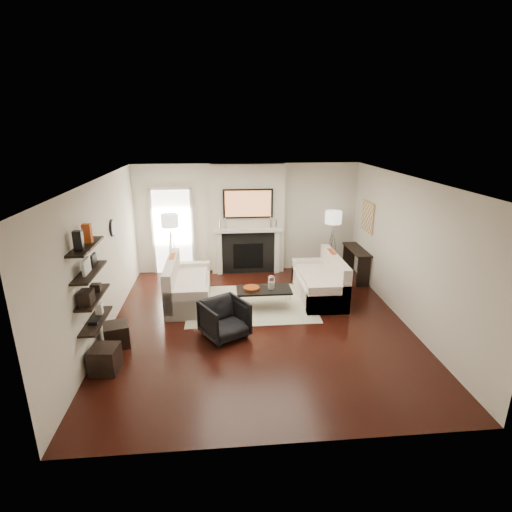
{
  "coord_description": "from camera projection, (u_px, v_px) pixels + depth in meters",
  "views": [
    {
      "loc": [
        -0.67,
        -6.72,
        3.57
      ],
      "look_at": [
        0.0,
        0.6,
        1.15
      ],
      "focal_mm": 28.0,
      "sensor_mm": 36.0,
      "label": 1
    }
  ],
  "objects": [
    {
      "name": "lamp_left_leg_c",
      "position": [
        169.0,
        257.0,
        9.46
      ],
      "size": [
        0.14,
        0.22,
        1.23
      ],
      "primitive_type": "cylinder",
      "rotation": [
        0.18,
        0.0,
        2.62
      ],
      "color": "silver",
      "rests_on": "floor"
    },
    {
      "name": "pillow_left_charcoal",
      "position": [
        170.0,
        276.0,
        7.93
      ],
      "size": [
        0.1,
        0.4,
        0.4
      ],
      "primitive_type": "cube",
      "color": "black",
      "rests_on": "loveseat_left_cushion"
    },
    {
      "name": "firebox",
      "position": [
        248.0,
        256.0,
        9.98
      ],
      "size": [
        0.75,
        0.02,
        0.65
      ],
      "primitive_type": "cube",
      "color": "black",
      "rests_on": "floor"
    },
    {
      "name": "room_envelope",
      "position": [
        259.0,
        256.0,
        7.11
      ],
      "size": [
        6.0,
        6.0,
        6.0
      ],
      "color": "black",
      "rests_on": "ground"
    },
    {
      "name": "decor_box_tall",
      "position": [
        99.0,
        309.0,
        6.31
      ],
      "size": [
        0.1,
        0.1,
        0.18
      ],
      "primitive_type": "cube",
      "color": "white",
      "rests_on": "shelf_bottom"
    },
    {
      "name": "door_trim_top",
      "position": [
        170.0,
        188.0,
        9.51
      ],
      "size": [
        1.02,
        0.06,
        0.06
      ],
      "primitive_type": "cube",
      "color": "white",
      "rests_on": "wall_back"
    },
    {
      "name": "loveseat_left_back",
      "position": [
        172.0,
        279.0,
        8.28
      ],
      "size": [
        0.18,
        1.8,
        0.8
      ],
      "primitive_type": "cube",
      "color": "silver",
      "rests_on": "floor"
    },
    {
      "name": "loveseat_right_cushion",
      "position": [
        317.0,
        277.0,
        8.56
      ],
      "size": [
        0.63,
        1.44,
        0.1
      ],
      "primitive_type": "cube",
      "color": "silver",
      "rests_on": "loveseat_right_base"
    },
    {
      "name": "fireplace_surround",
      "position": [
        248.0,
        253.0,
        9.96
      ],
      "size": [
        1.3,
        0.02,
        1.04
      ],
      "primitive_type": "cube",
      "color": "black",
      "rests_on": "floor"
    },
    {
      "name": "candlestick_r_tall",
      "position": [
        271.0,
        223.0,
        9.72
      ],
      "size": [
        0.04,
        0.04,
        0.3
      ],
      "primitive_type": "cylinder",
      "color": "silver",
      "rests_on": "mantel_shelf"
    },
    {
      "name": "loveseat_left_arm_s",
      "position": [
        191.0,
        275.0,
        9.14
      ],
      "size": [
        0.85,
        0.18,
        0.6
      ],
      "primitive_type": "cube",
      "color": "silver",
      "rests_on": "floor"
    },
    {
      "name": "rug",
      "position": [
        251.0,
        304.0,
        8.36
      ],
      "size": [
        2.6,
        2.0,
        0.01
      ],
      "primitive_type": "cube",
      "color": "beige",
      "rests_on": "floor"
    },
    {
      "name": "ottoman_far",
      "position": [
        105.0,
        359.0,
        6.04
      ],
      "size": [
        0.44,
        0.44,
        0.4
      ],
      "primitive_type": "cube",
      "rotation": [
        0.0,
        0.0,
        -0.1
      ],
      "color": "black",
      "rests_on": "floor"
    },
    {
      "name": "lamp_right_leg_a",
      "position": [
        336.0,
        251.0,
        9.89
      ],
      "size": [
        0.25,
        0.02,
        1.23
      ],
      "primitive_type": "cylinder",
      "rotation": [
        0.18,
        0.0,
        4.71
      ],
      "color": "silver",
      "rests_on": "floor"
    },
    {
      "name": "console_leg_s",
      "position": [
        349.0,
        257.0,
        10.19
      ],
      "size": [
        0.3,
        0.04,
        0.71
      ],
      "primitive_type": "cube",
      "color": "black",
      "rests_on": "floor"
    },
    {
      "name": "decor_magfile_b",
      "position": [
        87.0,
        233.0,
        5.84
      ],
      "size": [
        0.12,
        0.1,
        0.28
      ],
      "primitive_type": "cube",
      "color": "#B34516",
      "rests_on": "shelf_top"
    },
    {
      "name": "hurricane_glass",
      "position": [
        271.0,
        282.0,
        8.02
      ],
      "size": [
        0.14,
        0.14,
        0.24
      ],
      "primitive_type": "cylinder",
      "color": "white",
      "rests_on": "coffee_table"
    },
    {
      "name": "hurricane_candle",
      "position": [
        271.0,
        285.0,
        8.04
      ],
      "size": [
        0.1,
        0.1,
        0.15
      ],
      "primitive_type": "cylinder",
      "color": "white",
      "rests_on": "coffee_table"
    },
    {
      "name": "coffee_leg_se",
      "position": [
        286.0,
        294.0,
        8.37
      ],
      "size": [
        0.02,
        0.02,
        0.38
      ],
      "primitive_type": "cylinder",
      "color": "silver",
      "rests_on": "floor"
    },
    {
      "name": "pillow_left_orange",
      "position": [
        173.0,
        265.0,
        8.5
      ],
      "size": [
        0.1,
        0.42,
        0.42
      ],
      "primitive_type": "cube",
      "color": "#B34516",
      "rests_on": "loveseat_left_cushion"
    },
    {
      "name": "loveseat_right_back",
      "position": [
        334.0,
        274.0,
        8.58
      ],
      "size": [
        0.18,
        1.8,
        0.8
      ],
      "primitive_type": "cube",
      "color": "silver",
      "rests_on": "floor"
    },
    {
      "name": "loveseat_right_arm_n",
      "position": [
        328.0,
        299.0,
        7.85
      ],
      "size": [
        0.85,
        0.18,
        0.6
      ],
      "primitive_type": "cube",
      "color": "silver",
      "rests_on": "floor"
    },
    {
      "name": "chimney_breast",
      "position": [
        248.0,
        220.0,
        9.83
      ],
      "size": [
        1.8,
        0.25,
        2.7
      ],
      "primitive_type": "cube",
      "color": "silver",
      "rests_on": "floor"
    },
    {
      "name": "coffee_leg_nw",
      "position": [
        240.0,
        305.0,
        7.87
      ],
      "size": [
        0.02,
        0.02,
        0.38
      ],
      "primitive_type": "cylinder",
      "color": "silver",
      "rests_on": "floor"
    },
    {
      "name": "loveseat_right_base",
      "position": [
        318.0,
        288.0,
        8.65
      ],
      "size": [
        0.85,
        1.8,
        0.42
      ],
      "primitive_type": "cube",
      "color": "silver",
      "rests_on": "floor"
    },
    {
      "name": "coffee_leg_ne",
      "position": [
        290.0,
        303.0,
        7.95
      ],
      "size": [
        0.02,
        0.02,
        0.38
      ],
      "primitive_type": "cylinder",
      "color": "silver",
      "rests_on": "floor"
    },
    {
      "name": "candlestick_l_short",
      "position": [
        220.0,
        225.0,
        9.63
      ],
      "size": [
        0.04,
        0.04,
        0.24
      ],
      "primitive_type": "cylinder",
      "color": "silver",
      "rests_on": "mantel_shelf"
    },
    {
      "name": "decor_wine_rack",
      "position": [
        86.0,
        297.0,
        5.72
      ],
      "size": [
        0.18,
        0.25,
        0.2
      ],
      "primitive_type": "cube",
      "color": "black",
      "rests_on": "shelf_lower"
    },
    {
      "name": "mantel_pilaster_r",
      "position": [
        277.0,
        252.0,
        9.98
      ],
      "size": [
        0.12,
        0.08,
        1.1
      ],
      "primitive_type": "cube",
      "color": "white",
      "rests_on": "floor"
    },
    {
      "name": "coffee_table",
      "position": [
        264.0,
        290.0,
        8.05
      ],
      "size": [
        1.1,
        0.55,
        0.04
      ],
      "primitive_type": "cube",
      "color": "black",
      "rests_on": "floor"
    },
    {
      "name": "decor_magfile_a",
      "position": [
        78.0,
        241.0,
        5.47
      ],
      "size": [
        0.12,
        0.1,
        0.28
      ],
      "primitive_type": "cube",
      "color": "black",
      "rests_on": "shelf_top"
    },
    {
      "name": "lamp_left_post",
      "position": [
        172.0,
        255.0,
        9.56
      ],
      "size": [
        0.02,
        0.02,
        1.2
      ],
      "primitive_type": "cylinder",
      "color": "silver",
      "rests_on": "floor"
    },
    {
      "name": "hallway_panel",
      "position": [
        173.0,
        232.0,
        9.86
      ],
      "size": [
        0.9,
        0.02,
        2.1
      ],
      "primitive_type": "cube",
      "color": "white",
      "rests_on": "floor"
    },
    {
      "name": "lamp_left_leg_b",
      "position": [
        170.0,
        254.0,
        9.64
      ],
      "size": [
        0.14,
        0.22,
        1.23
      ],
      "primitive_type": "cylinder",
      "rotation": [
        0.18,
        0.0,
        0.52
      ],
      "color": "silver",
      "rests_on": "floor"
    },
    {
      "name": "lamp_left_leg_a",
      "position": [
        177.0,
        255.0,
        9.57
      ],
      "size": [
        0.25,
        0.02,
        1.23
      ],
      "primitive_type": "cylinder",
      "rotation": [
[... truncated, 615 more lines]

